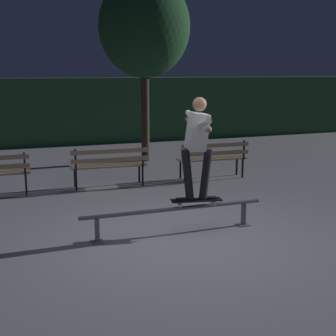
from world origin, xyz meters
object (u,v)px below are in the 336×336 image
object	(u,v)px
tree_behind_benches	(144,27)
park_bench_right_center	(213,156)
park_bench_left_center	(109,163)
grind_rail	(174,213)
skateboard	(196,200)
skateboarder	(197,140)

from	to	relation	value
tree_behind_benches	park_bench_right_center	bearing A→B (deg)	-72.82
park_bench_left_center	tree_behind_benches	xyz separation A→B (m)	(1.59, 2.64, 3.00)
grind_rail	skateboard	size ratio (longest dim) A/B	3.60
park_bench_right_center	park_bench_left_center	bearing A→B (deg)	180.00
skateboarder	tree_behind_benches	size ratio (longest dim) A/B	0.32
grind_rail	park_bench_right_center	distance (m)	3.78
grind_rail	park_bench_left_center	bearing A→B (deg)	95.71
park_bench_left_center	tree_behind_benches	size ratio (longest dim) A/B	0.33
grind_rail	skateboarder	world-z (taller)	skateboarder
grind_rail	tree_behind_benches	size ratio (longest dim) A/B	0.59
grind_rail	skateboard	bearing A→B (deg)	0.00
grind_rail	skateboarder	xyz separation A→B (m)	(0.36, -0.00, 1.10)
park_bench_left_center	park_bench_right_center	bearing A→B (deg)	0.00
skateboard	tree_behind_benches	world-z (taller)	tree_behind_benches
tree_behind_benches	skateboarder	bearing A→B (deg)	-98.95
grind_rail	tree_behind_benches	xyz separation A→B (m)	(1.27, 5.78, 3.21)
park_bench_right_center	tree_behind_benches	world-z (taller)	tree_behind_benches
park_bench_left_center	park_bench_right_center	world-z (taller)	same
skateboarder	grind_rail	bearing A→B (deg)	179.92
skateboard	skateboarder	distance (m)	0.94
skateboard	tree_behind_benches	distance (m)	6.60
skateboard	park_bench_right_center	world-z (taller)	park_bench_right_center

